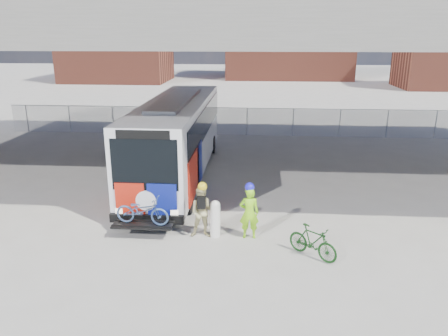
# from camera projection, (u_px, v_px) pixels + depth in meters

# --- Properties ---
(ground) EXTENTS (160.00, 160.00, 0.00)m
(ground) POSITION_uv_depth(u_px,v_px,m) (214.00, 201.00, 17.55)
(ground) COLOR #9E9991
(ground) RESTS_ON ground
(bus) EXTENTS (2.67, 12.98, 3.69)m
(bus) POSITION_uv_depth(u_px,v_px,m) (177.00, 132.00, 20.13)
(bus) COLOR silver
(bus) RESTS_ON ground
(overpass) EXTENTS (40.00, 16.00, 7.95)m
(overpass) POSITION_uv_depth(u_px,v_px,m) (222.00, 32.00, 19.43)
(overpass) COLOR #605E59
(overpass) RESTS_ON ground
(chainlink_fence) EXTENTS (30.00, 0.06, 30.00)m
(chainlink_fence) POSITION_uv_depth(u_px,v_px,m) (232.00, 114.00, 28.56)
(chainlink_fence) COLOR gray
(chainlink_fence) RESTS_ON ground
(brick_buildings) EXTENTS (54.00, 22.00, 12.00)m
(brick_buildings) POSITION_uv_depth(u_px,v_px,m) (256.00, 41.00, 61.78)
(brick_buildings) COLOR brown
(brick_buildings) RESTS_ON ground
(bollard) EXTENTS (0.33, 0.33, 1.27)m
(bollard) POSITION_uv_depth(u_px,v_px,m) (215.00, 217.00, 14.36)
(bollard) COLOR silver
(bollard) RESTS_ON ground
(cyclist_hivis) EXTENTS (0.67, 0.46, 1.92)m
(cyclist_hivis) POSITION_uv_depth(u_px,v_px,m) (249.00, 212.00, 14.20)
(cyclist_hivis) COLOR #86DC17
(cyclist_hivis) RESTS_ON ground
(cyclist_tan) EXTENTS (0.89, 0.72, 1.91)m
(cyclist_tan) POSITION_uv_depth(u_px,v_px,m) (203.00, 211.00, 14.27)
(cyclist_tan) COLOR tan
(cyclist_tan) RESTS_ON ground
(bike_parked) EXTENTS (1.59, 1.44, 1.01)m
(bike_parked) POSITION_uv_depth(u_px,v_px,m) (313.00, 242.00, 13.06)
(bike_parked) COLOR #133C13
(bike_parked) RESTS_ON ground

